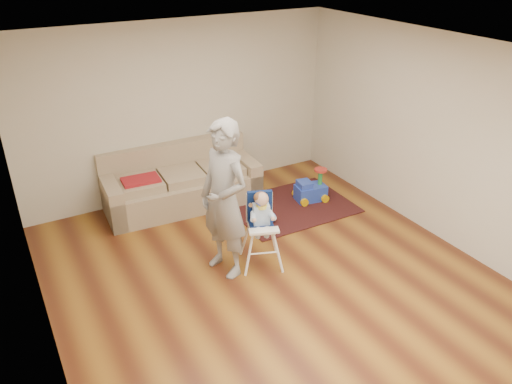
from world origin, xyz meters
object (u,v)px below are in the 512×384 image
high_chair (261,230)px  adult (224,200)px  side_table (145,199)px  ride_on_toy (311,185)px  sofa (181,178)px  toy_ball (271,217)px

high_chair → adult: size_ratio=0.52×
side_table → ride_on_toy: bearing=-20.4°
sofa → high_chair: size_ratio=2.34×
sofa → toy_ball: bearing=-48.3°
sofa → adult: adult is taller
ride_on_toy → high_chair: high_chair is taller
ride_on_toy → toy_ball: ride_on_toy is taller
sofa → ride_on_toy: 2.01m
sofa → side_table: size_ratio=5.23×
high_chair → ride_on_toy: bearing=56.5°
toy_ball → adult: 1.56m
sofa → side_table: 0.62m
high_chair → adult: 0.67m
side_table → adult: adult is taller
high_chair → adult: adult is taller
toy_ball → adult: adult is taller
side_table → adult: size_ratio=0.23×
side_table → adult: 2.06m
side_table → sofa: bearing=-2.0°
ride_on_toy → adult: adult is taller
ride_on_toy → high_chair: 1.89m
high_chair → sofa: bearing=118.8°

